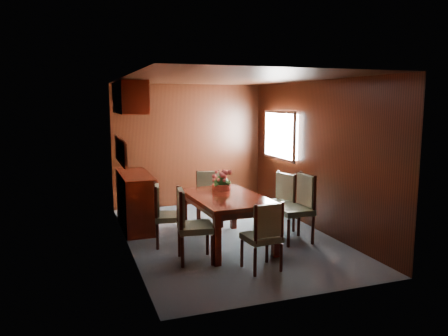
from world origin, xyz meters
name	(u,v)px	position (x,y,z in m)	size (l,w,h in m)	color
ground	(228,236)	(0.00, 0.00, 0.00)	(4.50, 4.50, 0.00)	#404D57
room_shell	(214,130)	(-0.10, 0.33, 1.63)	(3.06, 4.52, 2.41)	black
sideboard	(136,200)	(-1.25, 1.00, 0.45)	(0.48, 1.40, 0.90)	#380E07
dining_table	(226,203)	(-0.15, -0.35, 0.63)	(1.04, 1.60, 0.73)	#380E07
chair_left_near	(189,221)	(-0.82, -0.82, 0.54)	(0.50, 0.52, 0.97)	black
chair_left_far	(164,211)	(-0.99, -0.06, 0.50)	(0.48, 0.49, 0.90)	black
chair_right_near	(299,204)	(0.93, -0.54, 0.56)	(0.46, 0.48, 1.02)	black
chair_right_far	(281,199)	(0.93, 0.05, 0.52)	(0.53, 0.54, 0.93)	black
chair_head	(264,233)	(-0.05, -1.45, 0.49)	(0.45, 0.44, 0.88)	black
chair_foot	(209,195)	(-0.05, 0.77, 0.51)	(0.50, 0.49, 0.91)	black
flower_centerpiece	(221,180)	(-0.07, 0.08, 0.88)	(0.31, 0.31, 0.31)	#B34936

